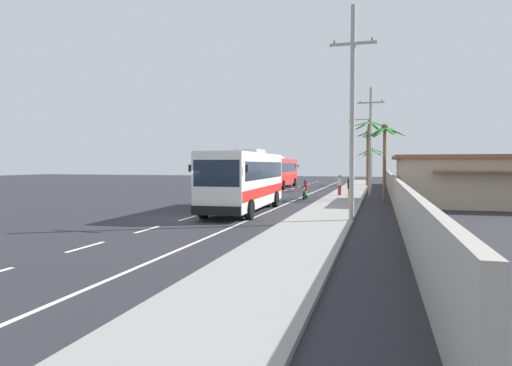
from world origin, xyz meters
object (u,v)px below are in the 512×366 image
at_px(palm_fourth, 370,141).
at_px(roadside_building, 494,180).
at_px(pedestrian_midwalk, 350,188).
at_px(palm_second, 368,146).
at_px(utility_pole_nearest, 352,111).
at_px(coach_bus_foreground, 245,179).
at_px(coach_bus_far_lane, 279,172).
at_px(pedestrian_near_kerb, 340,184).
at_px(motorcycle_beside_bus, 305,191).
at_px(utility_pole_mid, 370,139).
at_px(palm_third, 371,157).
at_px(palm_nearest, 385,143).

height_order(palm_fourth, roadside_building, palm_fourth).
xyz_separation_m(pedestrian_midwalk, roadside_building, (9.56, 0.34, 0.64)).
relative_size(pedestrian_midwalk, palm_fourth, 0.24).
bearing_deg(pedestrian_midwalk, roadside_building, 147.69).
bearing_deg(pedestrian_midwalk, palm_second, -125.82).
bearing_deg(utility_pole_nearest, coach_bus_foreground, 151.52).
bearing_deg(coach_bus_far_lane, palm_fourth, -13.75).
bearing_deg(utility_pole_nearest, pedestrian_near_kerb, 96.89).
relative_size(coach_bus_foreground, roadside_building, 0.83).
distance_m(coach_bus_foreground, motorcycle_beside_bus, 10.07).
distance_m(pedestrian_midwalk, utility_pole_mid, 7.98).
distance_m(palm_second, roadside_building, 25.26).
height_order(utility_pole_mid, palm_third, utility_pole_mid).
bearing_deg(coach_bus_foreground, utility_pole_nearest, -28.48).
distance_m(utility_pole_mid, roadside_building, 11.07).
bearing_deg(pedestrian_midwalk, utility_pole_mid, -134.54).
xyz_separation_m(coach_bus_foreground, palm_nearest, (8.08, 10.80, 2.50)).
distance_m(pedestrian_near_kerb, palm_second, 18.67).
bearing_deg(palm_nearest, palm_fourth, 96.34).
distance_m(palm_nearest, palm_third, 23.52).
xyz_separation_m(coach_bus_foreground, palm_second, (6.24, 31.46, 3.08)).
relative_size(utility_pole_mid, palm_nearest, 1.59).
height_order(coach_bus_foreground, utility_pole_nearest, utility_pole_nearest).
bearing_deg(palm_second, utility_pole_nearest, -89.67).
xyz_separation_m(motorcycle_beside_bus, pedestrian_midwalk, (3.63, -2.05, 0.42)).
bearing_deg(roadside_building, coach_bus_far_lane, 136.98).
relative_size(utility_pole_nearest, palm_fourth, 1.36).
height_order(pedestrian_near_kerb, palm_nearest, palm_nearest).
relative_size(palm_nearest, palm_third, 1.18).
distance_m(utility_pole_nearest, utility_pole_mid, 18.07).
relative_size(palm_second, roadside_building, 0.54).
bearing_deg(palm_second, palm_third, 81.27).
relative_size(coach_bus_far_lane, palm_third, 2.46).
bearing_deg(palm_fourth, palm_second, 93.16).
height_order(pedestrian_near_kerb, utility_pole_nearest, utility_pole_nearest).
height_order(utility_pole_nearest, palm_third, utility_pole_nearest).
height_order(pedestrian_midwalk, utility_pole_nearest, utility_pole_nearest).
distance_m(palm_nearest, palm_second, 20.75).
relative_size(motorcycle_beside_bus, pedestrian_near_kerb, 1.13).
xyz_separation_m(utility_pole_mid, palm_fourth, (-0.17, 8.69, 0.20)).
distance_m(palm_third, roadside_building, 27.62).
bearing_deg(palm_third, utility_pole_mid, -89.43).
bearing_deg(roadside_building, utility_pole_mid, 142.09).
xyz_separation_m(palm_third, palm_fourth, (0.02, -11.01, 1.44)).
distance_m(pedestrian_near_kerb, roadside_building, 12.01).
bearing_deg(roadside_building, palm_second, 110.97).
bearing_deg(pedestrian_midwalk, coach_bus_foreground, 19.56).
relative_size(coach_bus_foreground, utility_pole_mid, 1.14).
xyz_separation_m(palm_nearest, palm_second, (-1.84, 20.66, 0.58)).
relative_size(pedestrian_near_kerb, utility_pole_mid, 0.18).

